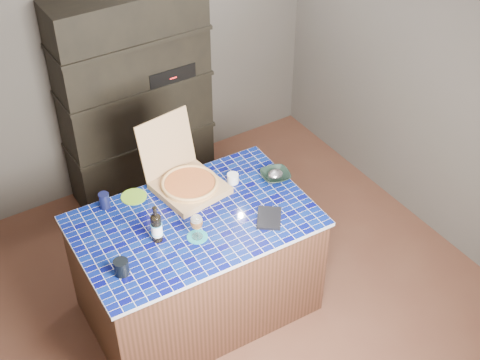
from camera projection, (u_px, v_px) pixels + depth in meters
room at (235, 160)px, 4.16m from camera, size 3.50×3.50×3.50m
shelving_unit at (136, 97)px, 5.38m from camera, size 1.20×0.41×1.80m
kitchen_island at (197, 265)px, 4.59m from camera, size 1.57×1.02×0.85m
pizza_box at (187, 181)px, 4.53m from camera, size 0.49×0.57×0.46m
mead_bottle at (157, 227)px, 4.11m from camera, size 0.07×0.07×0.27m
teal_trivet at (197, 237)px, 4.20m from camera, size 0.13×0.13×0.01m
wine_glass at (197, 222)px, 4.12m from camera, size 0.08×0.08×0.18m
tumbler at (121, 267)px, 3.93m from camera, size 0.09×0.09×0.10m
dvd_case at (269, 218)px, 4.33m from camera, size 0.25×0.26×0.02m
bowl at (275, 176)px, 4.64m from camera, size 0.24×0.24×0.05m
foil_contents at (275, 174)px, 4.63m from camera, size 0.11×0.09×0.05m
white_jar at (233, 178)px, 4.61m from camera, size 0.08×0.08×0.07m
navy_cup at (104, 200)px, 4.39m from camera, size 0.07×0.07×0.11m
green_trivet at (134, 197)px, 4.50m from camera, size 0.18×0.18×0.01m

